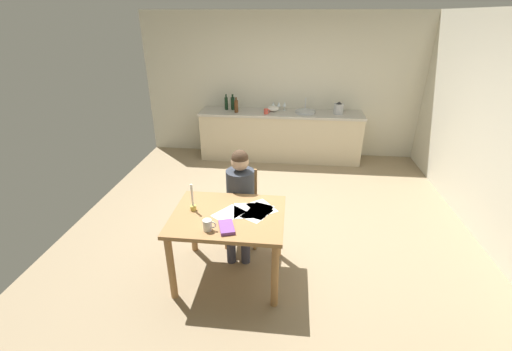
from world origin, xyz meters
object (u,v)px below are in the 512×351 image
(book_magazine, at_px, (227,227))
(bottle_vinegar, at_px, (233,103))
(wine_glass_near_sink, at_px, (285,104))
(wine_glass_back_left, at_px, (273,104))
(wine_glass_by_kettle, at_px, (279,104))
(candlestick, at_px, (193,203))
(bottle_wine_red, at_px, (236,106))
(teacup_on_counter, at_px, (266,111))
(bottle_oil, at_px, (226,103))
(chair_at_table, at_px, (242,203))
(dining_table, at_px, (228,225))
(stovetop_kettle, at_px, (339,108))
(coffee_mug, at_px, (208,225))
(mixing_bowl, at_px, (273,109))
(sink_unit, at_px, (305,112))
(person_seated, at_px, (240,195))

(book_magazine, height_order, bottle_vinegar, bottle_vinegar)
(book_magazine, xyz_separation_m, wine_glass_near_sink, (0.40, 3.73, 0.24))
(wine_glass_near_sink, bearing_deg, wine_glass_back_left, 180.00)
(wine_glass_by_kettle, bearing_deg, book_magazine, -94.51)
(candlestick, bearing_deg, wine_glass_by_kettle, 78.76)
(book_magazine, relative_size, bottle_wine_red, 0.81)
(wine_glass_by_kettle, bearing_deg, teacup_on_counter, -125.39)
(bottle_oil, bearing_deg, wine_glass_by_kettle, 3.74)
(wine_glass_back_left, xyz_separation_m, teacup_on_counter, (-0.11, -0.30, -0.06))
(candlestick, relative_size, wine_glass_near_sink, 1.88)
(chair_at_table, relative_size, bottle_oil, 3.08)
(dining_table, relative_size, book_magazine, 4.96)
(bottle_vinegar, height_order, teacup_on_counter, bottle_vinegar)
(book_magazine, distance_m, wine_glass_back_left, 3.74)
(book_magazine, height_order, stovetop_kettle, stovetop_kettle)
(coffee_mug, relative_size, wine_glass_near_sink, 0.79)
(wine_glass_near_sink, xyz_separation_m, wine_glass_by_kettle, (-0.11, 0.00, 0.00))
(book_magazine, bearing_deg, bottle_oil, 82.61)
(dining_table, distance_m, mixing_bowl, 3.41)
(dining_table, xyz_separation_m, wine_glass_by_kettle, (0.33, 3.49, 0.38))
(book_magazine, relative_size, stovetop_kettle, 1.01)
(dining_table, distance_m, sink_unit, 3.45)
(bottle_wine_red, relative_size, wine_glass_near_sink, 1.77)
(coffee_mug, xyz_separation_m, bottle_oil, (-0.52, 3.70, 0.22))
(coffee_mug, bearing_deg, stovetop_kettle, 66.99)
(candlestick, distance_m, bottle_wine_red, 3.20)
(coffee_mug, distance_m, stovetop_kettle, 3.94)
(dining_table, bearing_deg, candlestick, 173.36)
(candlestick, bearing_deg, person_seated, 50.75)
(dining_table, distance_m, bottle_wine_red, 3.29)
(dining_table, distance_m, chair_at_table, 0.69)
(dining_table, bearing_deg, bottle_vinegar, 98.84)
(mixing_bowl, relative_size, teacup_on_counter, 1.92)
(candlestick, xyz_separation_m, teacup_on_counter, (0.47, 3.15, 0.12))
(bottle_wine_red, bearing_deg, sink_unit, 4.72)
(wine_glass_back_left, bearing_deg, book_magazine, -92.90)
(wine_glass_near_sink, bearing_deg, bottle_wine_red, -164.03)
(bottle_wine_red, bearing_deg, book_magazine, -82.31)
(dining_table, relative_size, teacup_on_counter, 9.65)
(wine_glass_near_sink, bearing_deg, sink_unit, -20.86)
(coffee_mug, distance_m, candlestick, 0.40)
(person_seated, bearing_deg, book_magazine, -90.34)
(bottle_wine_red, bearing_deg, stovetop_kettle, 3.08)
(bottle_oil, xyz_separation_m, wine_glass_near_sink, (1.09, 0.06, -0.01))
(bottle_vinegar, height_order, wine_glass_back_left, bottle_vinegar)
(person_seated, distance_m, bottle_wine_red, 2.77)
(sink_unit, distance_m, bottle_vinegar, 1.36)
(sink_unit, bearing_deg, book_magazine, -102.33)
(person_seated, height_order, teacup_on_counter, person_seated)
(wine_glass_by_kettle, relative_size, teacup_on_counter, 1.35)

